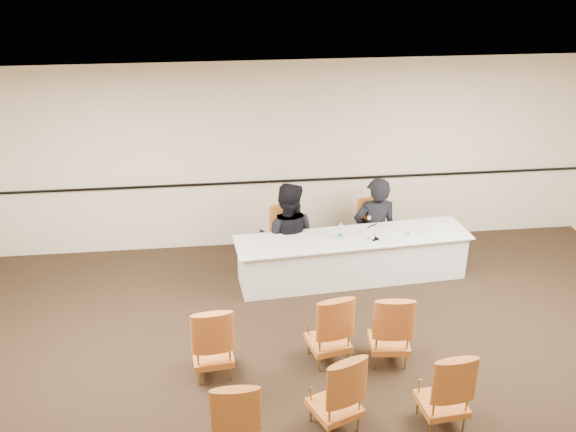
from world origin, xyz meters
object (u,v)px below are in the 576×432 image
Objects in this scene: microphone at (375,230)px; aud_chair_back_mid at (335,390)px; aud_chair_front_right at (390,327)px; aud_chair_back_left at (236,415)px; panel_table at (352,258)px; panelist_main_chair at (375,231)px; panelist_main at (375,235)px; aud_chair_front_mid at (329,327)px; aud_chair_front_left at (212,339)px; aud_chair_back_right at (444,386)px; panelist_second at (287,240)px; water_bottle at (341,231)px; drinking_glass at (372,236)px; coffee_cup at (412,232)px; panelist_second_chair at (287,239)px.

aud_chair_back_mid is (-1.11, -2.89, -0.37)m from microphone.
aud_chair_back_left is at bearing -139.51° from aud_chair_front_right.
panelist_main_chair is at bearing 45.57° from panel_table.
aud_chair_front_mid is (-1.17, -2.46, 0.05)m from panelist_main.
aud_chair_front_left is 1.38m from aud_chair_front_mid.
aud_chair_front_left is 1.00× the size of aud_chair_back_right.
microphone is 1.91m from aud_chair_front_right.
aud_chair_front_mid is at bearing -1.35° from aud_chair_front_left.
panelist_second is at bearing 117.12° from aud_chair_front_right.
water_bottle is (-0.67, -0.60, 0.39)m from panelist_main.
aud_chair_back_right is at bearing -89.28° from panel_table.
water_bottle is 0.46m from drinking_glass.
panelist_main_chair is 0.78m from coffee_cup.
aud_chair_back_left is (-2.14, -3.15, -0.37)m from microphone.
aud_chair_front_mid is (-1.55, -1.85, -0.27)m from coffee_cup.
panelist_main_chair is 1.00× the size of aud_chair_back_left.
panel_table is 0.59m from microphone.
panel_table is 1.88× the size of panelist_second.
panelist_main_chair reaches higher than coffee_cup.
panelist_second_chair is at bearing 133.44° from microphone.
panelist_main_chair is 2.59m from aud_chair_front_right.
aud_chair_front_mid is (1.38, 0.10, 0.00)m from aud_chair_front_left.
panel_table is at bearing 9.13° from water_bottle.
water_bottle is (-0.67, -0.60, 0.33)m from panelist_main_chair.
panelist_second_chair is at bearing 75.99° from aud_chair_back_left.
panelist_main is 1.99× the size of aud_chair_back_right.
microphone reaches higher than coffee_cup.
aud_chair_front_left is at bearing -173.62° from aud_chair_front_right.
aud_chair_front_right is (0.22, -1.95, -0.33)m from water_bottle.
aud_chair_front_right is at bearing 98.39° from aud_chair_back_right.
panelist_second_chair is 0.92m from water_bottle.
panelist_second is 7.61× the size of water_bottle.
aud_chair_front_mid and aud_chair_back_left have the same top height.
microphone reaches higher than aud_chair_back_right.
panel_table is at bearing 176.38° from coffee_cup.
aud_chair_front_right is (-0.22, -1.87, -0.26)m from drinking_glass.
aud_chair_back_left is (-2.33, -3.84, 0.05)m from panelist_main.
panelist_main_chair is at bearing 48.20° from aud_chair_back_mid.
panelist_main is 0.83m from microphone.
water_bottle is at bearing 102.65° from aud_chair_front_right.
aud_chair_front_right is 1.34m from aud_chair_back_mid.
water_bottle is 2.40× the size of drinking_glass.
panelist_main_chair is at bearing -160.35° from panelist_second.
aud_chair_front_left is at bearing -141.09° from drinking_glass.
panelist_second is 1.32m from drinking_glass.
aud_chair_back_right is (-0.56, -3.05, -0.27)m from coffee_cup.
aud_chair_front_right is (0.72, -0.09, 0.00)m from aud_chair_front_mid.
panelist_second is 1.92× the size of aud_chair_back_left.
water_bottle is at bearing 40.94° from aud_chair_front_left.
aud_chair_back_mid is (-0.63, -2.99, -0.33)m from water_bottle.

